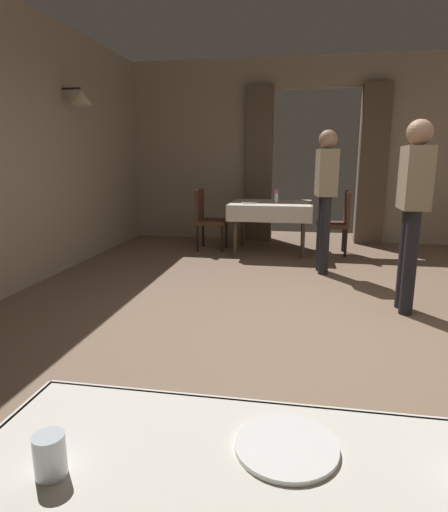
{
  "coord_description": "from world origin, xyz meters",
  "views": [
    {
      "loc": [
        -0.21,
        -3.38,
        1.39
      ],
      "look_at": [
        -0.91,
        0.56,
        0.49
      ],
      "focal_mm": 30.34,
      "sensor_mm": 36.0,
      "label": 1
    }
  ],
  "objects_px": {
    "glass_near_b": "(50,455)",
    "plate_mid_c": "(249,203)",
    "dining_table_mid": "(271,208)",
    "person_diner_standing_aside": "(413,201)",
    "chair_mid_right": "(338,219)",
    "plate_mid_d": "(299,201)",
    "plate_near_d": "(286,447)",
    "plate_mid_b": "(254,200)",
    "chair_mid_left": "(207,216)",
    "person_waiter_by_doorway": "(326,190)",
    "flower_vase_mid": "(276,196)"
  },
  "relations": [
    {
      "from": "plate_near_d",
      "to": "flower_vase_mid",
      "type": "height_order",
      "value": "flower_vase_mid"
    },
    {
      "from": "flower_vase_mid",
      "to": "plate_mid_d",
      "type": "height_order",
      "value": "flower_vase_mid"
    },
    {
      "from": "chair_mid_right",
      "to": "glass_near_b",
      "type": "height_order",
      "value": "chair_mid_right"
    },
    {
      "from": "dining_table_mid",
      "to": "person_diner_standing_aside",
      "type": "height_order",
      "value": "person_diner_standing_aside"
    },
    {
      "from": "chair_mid_left",
      "to": "plate_near_d",
      "type": "xyz_separation_m",
      "value": [
        1.41,
        -5.64,
        0.24
      ]
    },
    {
      "from": "chair_mid_right",
      "to": "person_diner_standing_aside",
      "type": "distance_m",
      "value": 2.52
    },
    {
      "from": "glass_near_b",
      "to": "flower_vase_mid",
      "type": "relative_size",
      "value": 0.46
    },
    {
      "from": "flower_vase_mid",
      "to": "person_waiter_by_doorway",
      "type": "xyz_separation_m",
      "value": [
        0.65,
        -1.05,
        0.17
      ]
    },
    {
      "from": "plate_near_d",
      "to": "plate_mid_d",
      "type": "distance_m",
      "value": 5.8
    },
    {
      "from": "plate_mid_d",
      "to": "chair_mid_left",
      "type": "bearing_deg",
      "value": -173.22
    },
    {
      "from": "chair_mid_left",
      "to": "plate_mid_c",
      "type": "relative_size",
      "value": 4.24
    },
    {
      "from": "glass_near_b",
      "to": "plate_mid_c",
      "type": "height_order",
      "value": "glass_near_b"
    },
    {
      "from": "dining_table_mid",
      "to": "plate_mid_b",
      "type": "relative_size",
      "value": 6.51
    },
    {
      "from": "plate_near_d",
      "to": "plate_mid_d",
      "type": "height_order",
      "value": "same"
    },
    {
      "from": "dining_table_mid",
      "to": "flower_vase_mid",
      "type": "relative_size",
      "value": 5.99
    },
    {
      "from": "plate_near_d",
      "to": "person_diner_standing_aside",
      "type": "bearing_deg",
      "value": 72.77
    },
    {
      "from": "glass_near_b",
      "to": "plate_near_d",
      "type": "relative_size",
      "value": 0.39
    },
    {
      "from": "glass_near_b",
      "to": "person_diner_standing_aside",
      "type": "height_order",
      "value": "person_diner_standing_aside"
    },
    {
      "from": "chair_mid_right",
      "to": "flower_vase_mid",
      "type": "relative_size",
      "value": 4.63
    },
    {
      "from": "dining_table_mid",
      "to": "plate_near_d",
      "type": "relative_size",
      "value": 5.12
    },
    {
      "from": "chair_mid_right",
      "to": "glass_near_b",
      "type": "xyz_separation_m",
      "value": [
        -1.04,
        -5.8,
        0.28
      ]
    },
    {
      "from": "person_diner_standing_aside",
      "to": "glass_near_b",
      "type": "bearing_deg",
      "value": -113.58
    },
    {
      "from": "dining_table_mid",
      "to": "chair_mid_left",
      "type": "distance_m",
      "value": 1.0
    },
    {
      "from": "chair_mid_left",
      "to": "plate_near_d",
      "type": "bearing_deg",
      "value": -75.99
    },
    {
      "from": "dining_table_mid",
      "to": "person_diner_standing_aside",
      "type": "distance_m",
      "value": 2.83
    },
    {
      "from": "chair_mid_right",
      "to": "plate_mid_c",
      "type": "relative_size",
      "value": 4.24
    },
    {
      "from": "chair_mid_right",
      "to": "chair_mid_left",
      "type": "height_order",
      "value": "same"
    },
    {
      "from": "plate_mid_b",
      "to": "plate_mid_c",
      "type": "distance_m",
      "value": 0.37
    },
    {
      "from": "plate_near_d",
      "to": "flower_vase_mid",
      "type": "bearing_deg",
      "value": 93.53
    },
    {
      "from": "chair_mid_left",
      "to": "plate_mid_c",
      "type": "height_order",
      "value": "chair_mid_left"
    },
    {
      "from": "flower_vase_mid",
      "to": "chair_mid_right",
      "type": "bearing_deg",
      "value": 5.07
    },
    {
      "from": "plate_mid_d",
      "to": "plate_near_d",
      "type": "bearing_deg",
      "value": -89.95
    },
    {
      "from": "glass_near_b",
      "to": "person_diner_standing_aside",
      "type": "distance_m",
      "value": 3.68
    },
    {
      "from": "dining_table_mid",
      "to": "chair_mid_right",
      "type": "relative_size",
      "value": 1.29
    },
    {
      "from": "plate_near_d",
      "to": "chair_mid_left",
      "type": "bearing_deg",
      "value": 104.01
    },
    {
      "from": "chair_mid_left",
      "to": "person_waiter_by_doorway",
      "type": "xyz_separation_m",
      "value": [
        1.71,
        -1.13,
        0.51
      ]
    },
    {
      "from": "plate_mid_d",
      "to": "person_waiter_by_doorway",
      "type": "xyz_separation_m",
      "value": [
        0.31,
        -1.29,
        0.27
      ]
    },
    {
      "from": "chair_mid_right",
      "to": "plate_mid_b",
      "type": "height_order",
      "value": "chair_mid_right"
    },
    {
      "from": "plate_near_d",
      "to": "flower_vase_mid",
      "type": "relative_size",
      "value": 1.17
    },
    {
      "from": "plate_mid_d",
      "to": "person_waiter_by_doorway",
      "type": "bearing_deg",
      "value": -76.58
    },
    {
      "from": "chair_mid_right",
      "to": "plate_mid_d",
      "type": "xyz_separation_m",
      "value": [
        -0.57,
        0.17,
        0.24
      ]
    },
    {
      "from": "plate_mid_d",
      "to": "person_diner_standing_aside",
      "type": "relative_size",
      "value": 0.11
    },
    {
      "from": "glass_near_b",
      "to": "plate_mid_c",
      "type": "relative_size",
      "value": 0.42
    },
    {
      "from": "dining_table_mid",
      "to": "plate_mid_d",
      "type": "relative_size",
      "value": 6.36
    },
    {
      "from": "plate_near_d",
      "to": "dining_table_mid",
      "type": "bearing_deg",
      "value": 94.27
    },
    {
      "from": "dining_table_mid",
      "to": "chair_mid_left",
      "type": "relative_size",
      "value": 1.29
    },
    {
      "from": "dining_table_mid",
      "to": "person_diner_standing_aside",
      "type": "xyz_separation_m",
      "value": [
        1.41,
        -2.43,
        0.36
      ]
    },
    {
      "from": "plate_near_d",
      "to": "plate_mid_b",
      "type": "relative_size",
      "value": 1.27
    },
    {
      "from": "chair_mid_left",
      "to": "chair_mid_right",
      "type": "bearing_deg",
      "value": 0.02
    },
    {
      "from": "chair_mid_right",
      "to": "flower_vase_mid",
      "type": "distance_m",
      "value": 0.97
    }
  ]
}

